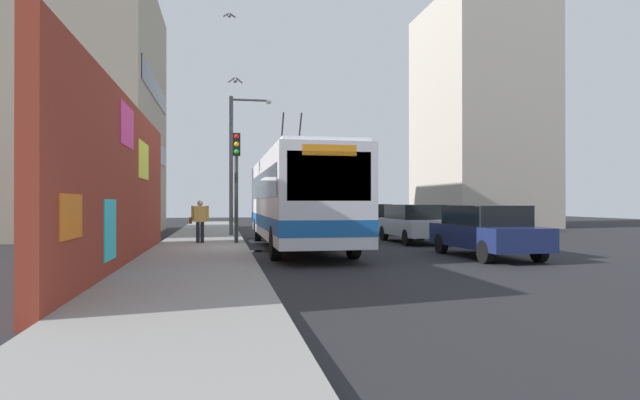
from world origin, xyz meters
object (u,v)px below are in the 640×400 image
parked_car_navy (486,230)px  traffic_light (236,169)px  street_lamp (236,155)px  parked_car_silver (414,222)px  pedestrian_midblock (200,218)px  city_bus (297,197)px  parked_car_black (371,218)px

parked_car_navy → traffic_light: bearing=55.6°
traffic_light → street_lamp: bearing=-1.5°
parked_car_navy → street_lamp: bearing=35.8°
parked_car_silver → pedestrian_midblock: size_ratio=2.76×
street_lamp → pedestrian_midblock: bearing=161.7°
city_bus → parked_car_black: 9.77m
parked_car_navy → pedestrian_midblock: size_ratio=2.77×
parked_car_navy → parked_car_black: 12.42m
city_bus → parked_car_silver: bearing=-71.4°
pedestrian_midblock → parked_car_black: bearing=-51.6°
city_bus → parked_car_black: (8.20, -5.20, -1.04)m
city_bus → pedestrian_midblock: 3.81m
parked_car_black → pedestrian_midblock: size_ratio=2.57×
city_bus → street_lamp: (5.78, 2.02, 2.03)m
parked_car_silver → pedestrian_midblock: (-0.45, 8.70, 0.24)m
traffic_light → pedestrian_midblock: bearing=69.9°
street_lamp → parked_car_black: bearing=-71.4°
parked_car_black → traffic_light: (-7.40, 7.35, 2.09)m
city_bus → street_lamp: street_lamp is taller
street_lamp → city_bus: bearing=-160.7°
city_bus → parked_car_silver: 5.58m
parked_car_black → traffic_light: traffic_light is taller
parked_car_navy → parked_car_silver: size_ratio=1.00×
parked_car_silver → traffic_light: traffic_light is taller
pedestrian_midblock → street_lamp: size_ratio=0.25×
city_bus → parked_car_navy: size_ratio=2.68×
city_bus → parked_car_black: city_bus is taller
traffic_light → street_lamp: (4.97, -0.13, 0.97)m
city_bus → pedestrian_midblock: city_bus is taller
parked_car_silver → traffic_light: 7.70m
parked_car_navy → traffic_light: traffic_light is taller
city_bus → traffic_light: (0.81, 2.15, 1.05)m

